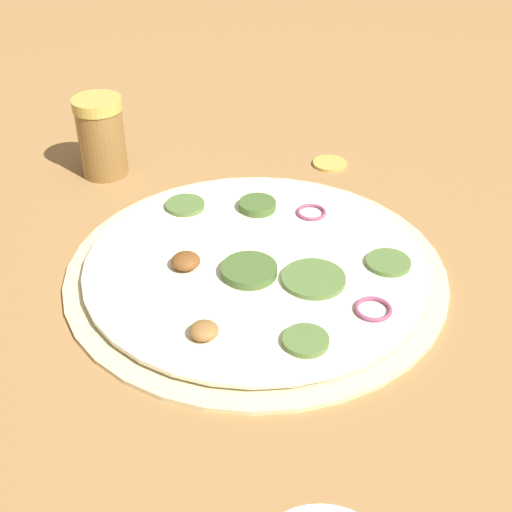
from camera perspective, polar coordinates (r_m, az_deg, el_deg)
ground_plane at (r=0.64m, az=-0.00°, el=-1.34°), size 3.00×3.00×0.00m
pizza at (r=0.64m, az=0.05°, el=-0.89°), size 0.34×0.34×0.03m
spice_jar at (r=0.80m, az=-12.28°, el=9.33°), size 0.05×0.05×0.09m
loose_cap at (r=0.82m, az=5.93°, el=7.47°), size 0.04×0.04×0.01m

